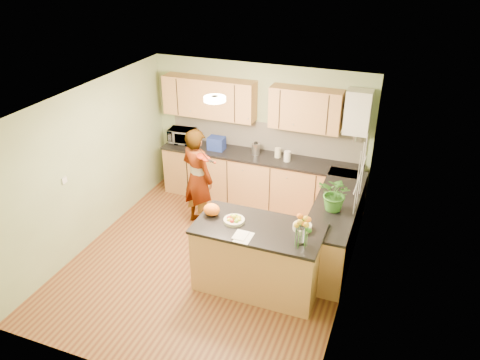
% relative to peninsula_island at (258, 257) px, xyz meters
% --- Properties ---
extents(floor, '(4.50, 4.50, 0.00)m').
position_rel_peninsula_island_xyz_m(floor, '(-0.85, 0.29, -0.49)').
color(floor, '#5C2D1A').
rests_on(floor, ground).
extents(ceiling, '(4.00, 4.50, 0.02)m').
position_rel_peninsula_island_xyz_m(ceiling, '(-0.85, 0.29, 2.01)').
color(ceiling, white).
rests_on(ceiling, wall_back).
extents(wall_back, '(4.00, 0.02, 2.50)m').
position_rel_peninsula_island_xyz_m(wall_back, '(-0.85, 2.54, 0.76)').
color(wall_back, gray).
rests_on(wall_back, floor).
extents(wall_front, '(4.00, 0.02, 2.50)m').
position_rel_peninsula_island_xyz_m(wall_front, '(-0.85, -1.96, 0.76)').
color(wall_front, gray).
rests_on(wall_front, floor).
extents(wall_left, '(0.02, 4.50, 2.50)m').
position_rel_peninsula_island_xyz_m(wall_left, '(-2.85, 0.29, 0.76)').
color(wall_left, gray).
rests_on(wall_left, floor).
extents(wall_right, '(0.02, 4.50, 2.50)m').
position_rel_peninsula_island_xyz_m(wall_right, '(1.15, 0.29, 0.76)').
color(wall_right, gray).
rests_on(wall_right, floor).
extents(back_counter, '(3.64, 0.62, 0.94)m').
position_rel_peninsula_island_xyz_m(back_counter, '(-0.75, 2.24, -0.02)').
color(back_counter, '#A57842').
rests_on(back_counter, floor).
extents(right_counter, '(0.62, 2.24, 0.94)m').
position_rel_peninsula_island_xyz_m(right_counter, '(0.85, 1.14, -0.02)').
color(right_counter, '#A57842').
rests_on(right_counter, floor).
extents(splashback, '(3.60, 0.02, 0.52)m').
position_rel_peninsula_island_xyz_m(splashback, '(-0.75, 2.53, 0.71)').
color(splashback, beige).
rests_on(splashback, back_counter).
extents(upper_cabinets, '(3.20, 0.34, 0.70)m').
position_rel_peninsula_island_xyz_m(upper_cabinets, '(-1.03, 2.37, 1.36)').
color(upper_cabinets, '#A57842').
rests_on(upper_cabinets, wall_back).
extents(boiler, '(0.40, 0.30, 0.86)m').
position_rel_peninsula_island_xyz_m(boiler, '(0.85, 2.38, 1.40)').
color(boiler, silver).
rests_on(boiler, wall_back).
extents(window_right, '(0.01, 1.30, 1.05)m').
position_rel_peninsula_island_xyz_m(window_right, '(1.14, 0.89, 1.06)').
color(window_right, silver).
rests_on(window_right, wall_right).
extents(light_switch, '(0.02, 0.09, 0.09)m').
position_rel_peninsula_island_xyz_m(light_switch, '(-2.84, -0.31, 0.81)').
color(light_switch, silver).
rests_on(light_switch, wall_left).
extents(ceiling_lamp, '(0.30, 0.30, 0.07)m').
position_rel_peninsula_island_xyz_m(ceiling_lamp, '(-0.85, 0.59, 1.97)').
color(ceiling_lamp, '#FFEABF').
rests_on(ceiling_lamp, ceiling).
extents(peninsula_island, '(1.71, 0.88, 0.98)m').
position_rel_peninsula_island_xyz_m(peninsula_island, '(0.00, 0.00, 0.00)').
color(peninsula_island, '#A57842').
rests_on(peninsula_island, floor).
extents(fruit_dish, '(0.29, 0.29, 0.10)m').
position_rel_peninsula_island_xyz_m(fruit_dish, '(-0.35, 0.00, 0.53)').
color(fruit_dish, beige).
rests_on(fruit_dish, peninsula_island).
extents(orange_bowl, '(0.25, 0.25, 0.14)m').
position_rel_peninsula_island_xyz_m(orange_bowl, '(0.55, 0.15, 0.55)').
color(orange_bowl, beige).
rests_on(orange_bowl, peninsula_island).
extents(flower_vase, '(0.28, 0.28, 0.52)m').
position_rel_peninsula_island_xyz_m(flower_vase, '(0.60, -0.18, 0.84)').
color(flower_vase, silver).
rests_on(flower_vase, peninsula_island).
extents(orange_bag, '(0.23, 0.20, 0.17)m').
position_rel_peninsula_island_xyz_m(orange_bag, '(-0.70, 0.05, 0.58)').
color(orange_bag, orange).
rests_on(orange_bag, peninsula_island).
extents(papers, '(0.21, 0.28, 0.01)m').
position_rel_peninsula_island_xyz_m(papers, '(-0.10, -0.30, 0.50)').
color(papers, white).
rests_on(papers, peninsula_island).
extents(violinist, '(0.74, 0.62, 1.73)m').
position_rel_peninsula_island_xyz_m(violinist, '(-1.47, 1.20, 0.37)').
color(violinist, '#E1A689').
rests_on(violinist, floor).
extents(violin, '(0.57, 0.50, 0.14)m').
position_rel_peninsula_island_xyz_m(violin, '(-1.27, 0.98, 0.89)').
color(violin, '#4D0A04').
rests_on(violin, violinist).
extents(microwave, '(0.52, 0.38, 0.27)m').
position_rel_peninsula_island_xyz_m(microwave, '(-2.29, 2.28, 0.58)').
color(microwave, silver).
rests_on(microwave, back_counter).
extents(blue_box, '(0.30, 0.22, 0.24)m').
position_rel_peninsula_island_xyz_m(blue_box, '(-1.57, 2.22, 0.57)').
color(blue_box, navy).
rests_on(blue_box, back_counter).
extents(kettle, '(0.15, 0.15, 0.28)m').
position_rel_peninsula_island_xyz_m(kettle, '(-0.83, 2.28, 0.56)').
color(kettle, '#B3B3B8').
rests_on(kettle, back_counter).
extents(jar_cream, '(0.14, 0.14, 0.17)m').
position_rel_peninsula_island_xyz_m(jar_cream, '(-0.43, 2.29, 0.53)').
color(jar_cream, beige).
rests_on(jar_cream, back_counter).
extents(jar_white, '(0.15, 0.15, 0.18)m').
position_rel_peninsula_island_xyz_m(jar_white, '(-0.23, 2.19, 0.54)').
color(jar_white, silver).
rests_on(jar_white, back_counter).
extents(potted_plant, '(0.57, 0.53, 0.52)m').
position_rel_peninsula_island_xyz_m(potted_plant, '(0.85, 0.86, 0.71)').
color(potted_plant, '#357426').
rests_on(potted_plant, right_counter).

